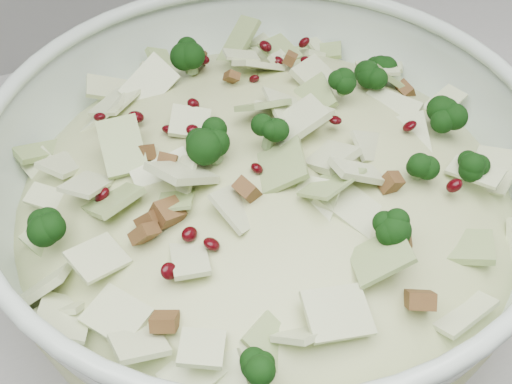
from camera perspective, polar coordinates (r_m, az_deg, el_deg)
mixing_bowl at (r=0.52m, az=0.77°, el=-1.49°), size 0.46×0.46×0.16m
salad at (r=0.50m, az=0.80°, el=0.48°), size 0.38×0.38×0.16m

